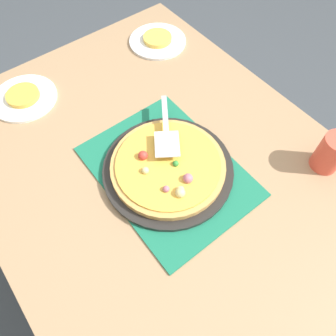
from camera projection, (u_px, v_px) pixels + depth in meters
The scene contains 11 objects.
ground_plane at pixel (168, 251), 1.59m from camera, with size 8.00×8.00×0.00m, color #3D4247.
dining_table at pixel (168, 189), 1.05m from camera, with size 1.40×1.00×0.75m.
placemat at pixel (168, 171), 0.95m from camera, with size 0.48×0.36×0.01m, color #196B4C.
pizza_pan at pixel (168, 169), 0.94m from camera, with size 0.38×0.38×0.01m, color black.
pizza at pixel (168, 166), 0.92m from camera, with size 0.33×0.33×0.05m.
plate_near_left at pixel (24, 98), 1.10m from camera, with size 0.22×0.22×0.01m, color white.
plate_far_right at pixel (158, 41), 1.26m from camera, with size 0.22×0.22×0.01m, color white.
served_slice_left at pixel (23, 95), 1.09m from camera, with size 0.11×0.11×0.02m, color gold.
served_slice_right at pixel (158, 38), 1.25m from camera, with size 0.11×0.11×0.02m, color #EAB747.
cup_near at pixel (331, 153), 0.92m from camera, with size 0.08×0.08×0.12m, color #E04C38.
pizza_server at pixel (166, 131), 0.95m from camera, with size 0.21×0.17×0.01m.
Camera 1 is at (-0.39, 0.30, 1.56)m, focal length 34.69 mm.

